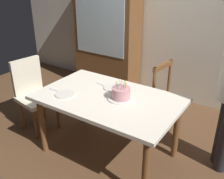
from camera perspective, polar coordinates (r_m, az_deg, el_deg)
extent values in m
plane|color=brown|center=(3.20, -0.77, -13.62)|extent=(6.40, 6.40, 0.00)
cube|color=silver|center=(4.20, 13.97, 14.92)|extent=(6.40, 0.10, 2.60)
cube|color=silver|center=(2.80, -0.85, -1.98)|extent=(1.53, 0.95, 0.04)
cylinder|color=brown|center=(3.13, -14.98, -7.54)|extent=(0.07, 0.07, 0.71)
cylinder|color=brown|center=(2.47, 7.37, -17.10)|extent=(0.07, 0.07, 0.71)
cylinder|color=brown|center=(3.59, -6.17, -2.26)|extent=(0.07, 0.07, 0.71)
cylinder|color=brown|center=(3.03, 13.90, -8.65)|extent=(0.07, 0.07, 0.71)
cylinder|color=silver|center=(2.74, 1.95, -1.97)|extent=(0.28, 0.28, 0.01)
cylinder|color=#D18C93|center=(2.71, 1.97, -0.75)|extent=(0.19, 0.19, 0.12)
cylinder|color=#66CC72|center=(2.65, 3.00, 0.67)|extent=(0.01, 0.01, 0.05)
sphere|color=#FFC64C|center=(2.64, 3.01, 1.33)|extent=(0.01, 0.01, 0.01)
cylinder|color=#F2994C|center=(2.67, 3.13, 0.85)|extent=(0.01, 0.01, 0.05)
sphere|color=#FFC64C|center=(2.66, 3.15, 1.51)|extent=(0.01, 0.01, 0.01)
cylinder|color=#4C7FE5|center=(2.69, 3.07, 1.05)|extent=(0.01, 0.01, 0.05)
sphere|color=#FFC64C|center=(2.68, 3.09, 1.70)|extent=(0.01, 0.01, 0.01)
cylinder|color=#66CC72|center=(2.71, 2.72, 1.26)|extent=(0.01, 0.01, 0.05)
sphere|color=#FFC64C|center=(2.70, 2.74, 1.91)|extent=(0.01, 0.01, 0.01)
cylinder|color=#F2994C|center=(2.72, 2.16, 1.37)|extent=(0.01, 0.01, 0.05)
sphere|color=#FFC64C|center=(2.71, 2.17, 2.02)|extent=(0.01, 0.01, 0.01)
cylinder|color=#D872CC|center=(2.72, 1.77, 1.37)|extent=(0.01, 0.01, 0.05)
sphere|color=#FFC64C|center=(2.71, 1.78, 2.02)|extent=(0.01, 0.01, 0.01)
cylinder|color=#F2994C|center=(2.71, 1.21, 1.26)|extent=(0.01, 0.01, 0.05)
sphere|color=#FFC64C|center=(2.70, 1.22, 1.91)|extent=(0.01, 0.01, 0.01)
cylinder|color=#4C7FE5|center=(2.69, 0.96, 1.11)|extent=(0.01, 0.01, 0.05)
sphere|color=#FFC64C|center=(2.68, 0.96, 1.76)|extent=(0.01, 0.01, 0.01)
cylinder|color=#66CC72|center=(2.67, 0.88, 0.86)|extent=(0.01, 0.01, 0.05)
sphere|color=#FFC64C|center=(2.65, 0.88, 1.52)|extent=(0.01, 0.01, 0.01)
cylinder|color=#E54C4C|center=(2.64, 1.16, 0.61)|extent=(0.01, 0.01, 0.05)
sphere|color=#FFC64C|center=(2.63, 1.17, 1.27)|extent=(0.01, 0.01, 0.01)
cylinder|color=#66CC72|center=(2.63, 1.47, 0.50)|extent=(0.01, 0.01, 0.05)
sphere|color=#FFC64C|center=(2.62, 1.48, 1.17)|extent=(0.01, 0.01, 0.01)
cylinder|color=#D872CC|center=(2.63, 2.10, 0.44)|extent=(0.01, 0.01, 0.05)
sphere|color=#FFC64C|center=(2.61, 2.11, 1.11)|extent=(0.01, 0.01, 0.01)
cylinder|color=#D872CC|center=(2.63, 2.55, 0.49)|extent=(0.01, 0.01, 0.05)
sphere|color=#FFC64C|center=(2.62, 2.57, 1.16)|extent=(0.01, 0.01, 0.01)
cylinder|color=silver|center=(2.88, -10.22, -1.00)|extent=(0.22, 0.22, 0.01)
cylinder|color=silver|center=(2.98, 0.26, 0.42)|extent=(0.22, 0.22, 0.01)
cube|color=silver|center=(2.99, -12.31, -0.21)|extent=(0.18, 0.02, 0.01)
cube|color=silver|center=(3.06, -2.31, 1.02)|extent=(0.18, 0.05, 0.01)
cube|color=tan|center=(3.50, 7.72, -1.33)|extent=(0.50, 0.50, 0.05)
cylinder|color=brown|center=(3.82, 6.86, -2.90)|extent=(0.04, 0.04, 0.42)
cylinder|color=brown|center=(3.58, 3.70, -4.84)|extent=(0.04, 0.04, 0.42)
cylinder|color=brown|center=(3.67, 11.21, -4.54)|extent=(0.04, 0.04, 0.42)
cylinder|color=brown|center=(3.41, 8.22, -6.71)|extent=(0.04, 0.04, 0.42)
cylinder|color=brown|center=(3.45, 12.39, 2.41)|extent=(0.04, 0.04, 0.50)
cylinder|color=brown|center=(3.16, 9.11, 0.54)|extent=(0.04, 0.04, 0.50)
cube|color=brown|center=(3.22, 11.14, 5.09)|extent=(0.10, 0.40, 0.06)
cube|color=beige|center=(3.53, -15.94, -1.95)|extent=(0.51, 0.51, 0.05)
cylinder|color=brown|center=(3.44, -16.33, -7.31)|extent=(0.04, 0.04, 0.42)
cylinder|color=brown|center=(3.59, -11.75, -5.29)|extent=(0.04, 0.04, 0.42)
cylinder|color=brown|center=(3.70, -19.13, -5.25)|extent=(0.04, 0.04, 0.42)
cylinder|color=brown|center=(3.84, -14.76, -3.46)|extent=(0.04, 0.04, 0.42)
cube|color=beige|center=(3.59, -18.12, 2.62)|extent=(0.11, 0.40, 0.50)
cylinder|color=#262328|center=(3.08, 23.13, -8.19)|extent=(0.14, 0.14, 0.83)
cube|color=brown|center=(4.51, -1.06, 11.76)|extent=(1.10, 0.44, 1.90)
cube|color=silver|center=(4.28, -2.85, 14.41)|extent=(0.94, 0.01, 1.04)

